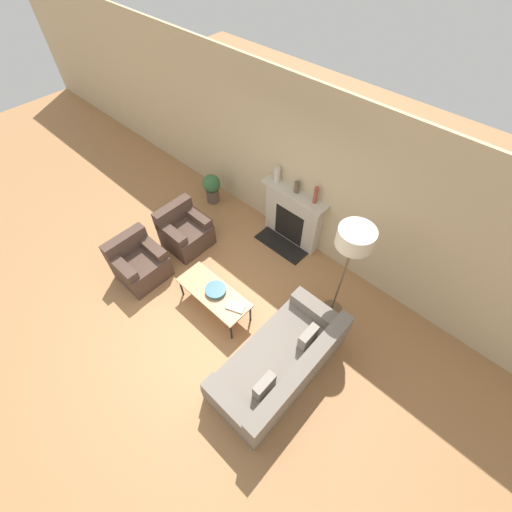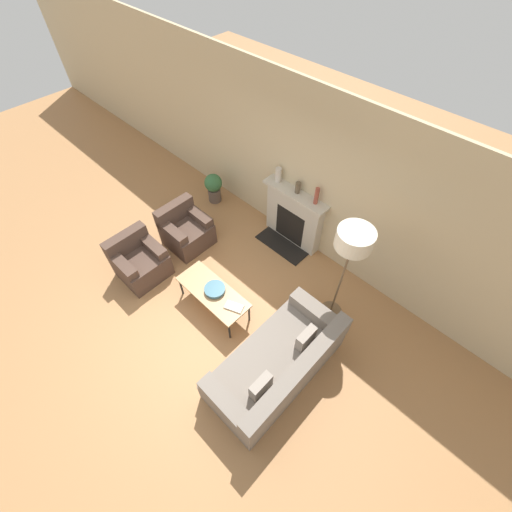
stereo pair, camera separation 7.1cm
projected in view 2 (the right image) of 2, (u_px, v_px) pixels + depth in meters
ground_plane at (202, 321)px, 5.42m from camera, size 18.00×18.00×0.00m
wall_back at (311, 176)px, 5.42m from camera, size 18.00×0.06×2.90m
fireplace at (293, 217)px, 6.12m from camera, size 1.24×0.59×1.12m
couch at (279, 364)px, 4.68m from camera, size 0.96×1.98×0.79m
armchair_near at (139, 261)px, 5.79m from camera, size 0.74×0.75×0.79m
armchair_far at (186, 230)px, 6.24m from camera, size 0.74×0.75×0.79m
coffee_table at (213, 292)px, 5.28m from camera, size 1.23×0.50×0.44m
bowl at (215, 289)px, 5.23m from camera, size 0.32×0.32×0.07m
book at (234, 307)px, 5.07m from camera, size 0.31×0.24×0.02m
floor_lamp at (353, 245)px, 4.26m from camera, size 0.48×0.48×1.88m
mantel_vase_left at (278, 175)px, 5.76m from camera, size 0.11×0.11×0.26m
mantel_vase_center_left at (298, 188)px, 5.59m from camera, size 0.09×0.09×0.20m
mantel_vase_center_right at (317, 196)px, 5.39m from camera, size 0.07×0.07×0.30m
potted_plant at (214, 186)px, 6.94m from camera, size 0.36×0.36×0.63m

